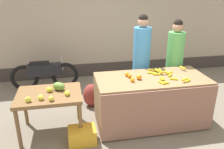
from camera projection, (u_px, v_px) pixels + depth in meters
name	position (u px, v px, depth m)	size (l,w,h in m)	color
ground_plane	(131.00, 123.00, 4.26)	(24.00, 24.00, 0.00)	#756B5B
market_wall_back	(106.00, 24.00, 6.17)	(7.96, 0.23, 2.88)	tan
fruit_stall_counter	(151.00, 100.00, 4.15)	(1.95, 0.94, 0.89)	olive
side_table_wooden	(49.00, 98.00, 3.78)	(1.05, 0.78, 0.74)	brown
banana_bunch_pile	(166.00, 75.00, 4.04)	(0.75, 0.70, 0.07)	gold
orange_pile	(133.00, 77.00, 3.93)	(0.25, 0.34, 0.09)	orange
mango_papaya_pile	(55.00, 90.00, 3.73)	(0.68, 0.55, 0.14)	#DADF42
vendor_woman_blue_shirt	(141.00, 61.00, 4.63)	(0.34, 0.34, 1.89)	#33333D
vendor_woman_green_shirt	(174.00, 63.00, 4.75)	(0.34, 0.34, 1.78)	#33333D
parked_motorcycle	(45.00, 74.00, 5.53)	(1.60, 0.18, 0.88)	black
produce_crate	(82.00, 135.00, 3.70)	(0.44, 0.32, 0.26)	gold
produce_sack	(92.00, 95.00, 4.79)	(0.36, 0.30, 0.49)	maroon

